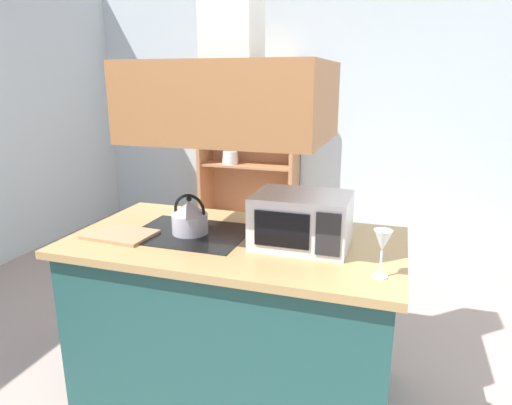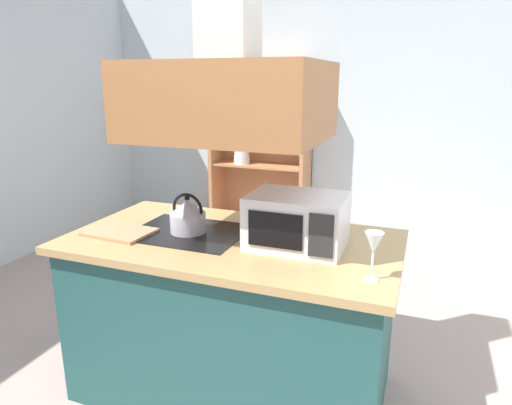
# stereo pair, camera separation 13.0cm
# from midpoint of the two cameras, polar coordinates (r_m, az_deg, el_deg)

# --- Properties ---
(ground_plane) EXTENTS (7.80, 7.80, 0.00)m
(ground_plane) POSITION_cam_midpoint_polar(r_m,az_deg,el_deg) (2.66, 0.34, -24.20)
(ground_plane) COLOR gray
(wall_back) EXTENTS (6.00, 0.12, 2.70)m
(wall_back) POSITION_cam_midpoint_polar(r_m,az_deg,el_deg) (5.00, 10.99, 11.21)
(wall_back) COLOR silver
(wall_back) RESTS_ON ground
(kitchen_island) EXTENTS (1.69, 0.92, 0.90)m
(kitchen_island) POSITION_cam_midpoint_polar(r_m,az_deg,el_deg) (2.52, -4.06, -14.17)
(kitchen_island) COLOR #1F4B48
(kitchen_island) RESTS_ON ground
(range_hood) EXTENTS (0.90, 0.70, 1.29)m
(range_hood) POSITION_cam_midpoint_polar(r_m,az_deg,el_deg) (2.19, -4.70, 15.90)
(range_hood) COLOR #956036
(dish_cabinet) EXTENTS (1.10, 0.40, 1.89)m
(dish_cabinet) POSITION_cam_midpoint_polar(r_m,az_deg,el_deg) (5.10, -1.57, 5.75)
(dish_cabinet) COLOR #B9794D
(dish_cabinet) RESTS_ON ground
(kettle) EXTENTS (0.19, 0.19, 0.21)m
(kettle) POSITION_cam_midpoint_polar(r_m,az_deg,el_deg) (2.40, -9.93, -1.85)
(kettle) COLOR #B7B5C4
(kettle) RESTS_ON kitchen_island
(cutting_board) EXTENTS (0.35, 0.26, 0.02)m
(cutting_board) POSITION_cam_midpoint_polar(r_m,az_deg,el_deg) (2.48, -18.25, -3.87)
(cutting_board) COLOR tan
(cutting_board) RESTS_ON kitchen_island
(microwave) EXTENTS (0.46, 0.35, 0.26)m
(microwave) POSITION_cam_midpoint_polar(r_m,az_deg,el_deg) (2.19, 4.11, -2.27)
(microwave) COLOR silver
(microwave) RESTS_ON kitchen_island
(wine_glass_on_counter) EXTENTS (0.08, 0.08, 0.21)m
(wine_glass_on_counter) POSITION_cam_midpoint_polar(r_m,az_deg,el_deg) (1.88, 13.82, -4.99)
(wine_glass_on_counter) COLOR silver
(wine_glass_on_counter) RESTS_ON kitchen_island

